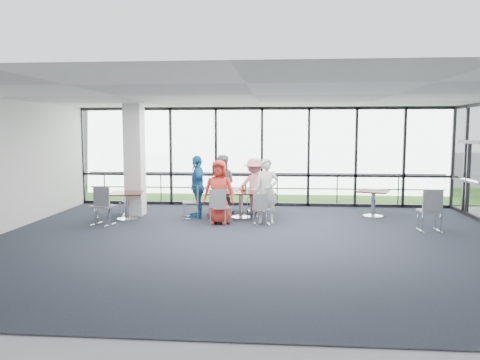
# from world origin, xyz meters

# --- Properties ---
(floor) EXTENTS (12.00, 10.00, 0.02)m
(floor) POSITION_xyz_m (0.00, 0.00, -0.01)
(floor) COLOR #1F232F
(floor) RESTS_ON ground
(ceiling) EXTENTS (12.00, 10.00, 0.04)m
(ceiling) POSITION_xyz_m (0.00, 0.00, 3.20)
(ceiling) COLOR white
(ceiling) RESTS_ON ground
(wall_front) EXTENTS (12.00, 0.10, 3.20)m
(wall_front) POSITION_xyz_m (0.00, -5.00, 1.60)
(wall_front) COLOR silver
(wall_front) RESTS_ON ground
(curtain_wall_back) EXTENTS (12.00, 0.10, 3.20)m
(curtain_wall_back) POSITION_xyz_m (0.00, 5.00, 1.60)
(curtain_wall_back) COLOR white
(curtain_wall_back) RESTS_ON ground
(exit_door) EXTENTS (0.12, 1.60, 2.10)m
(exit_door) POSITION_xyz_m (6.00, 3.75, 1.05)
(exit_door) COLOR black
(exit_door) RESTS_ON ground
(structural_column) EXTENTS (0.50, 0.50, 3.20)m
(structural_column) POSITION_xyz_m (-3.60, 3.00, 1.60)
(structural_column) COLOR white
(structural_column) RESTS_ON ground
(apron) EXTENTS (80.00, 70.00, 0.02)m
(apron) POSITION_xyz_m (0.00, 10.00, -0.02)
(apron) COLOR slate
(apron) RESTS_ON ground
(grass_strip) EXTENTS (80.00, 5.00, 0.01)m
(grass_strip) POSITION_xyz_m (0.00, 8.00, 0.01)
(grass_strip) COLOR #2A5E1B
(grass_strip) RESTS_ON ground
(hangar_main) EXTENTS (24.00, 10.00, 6.00)m
(hangar_main) POSITION_xyz_m (4.00, 32.00, 3.00)
(hangar_main) COLOR #B8BABF
(hangar_main) RESTS_ON ground
(hangar_aux) EXTENTS (10.00, 6.00, 4.00)m
(hangar_aux) POSITION_xyz_m (-18.00, 28.00, 2.00)
(hangar_aux) COLOR #B8BABF
(hangar_aux) RESTS_ON ground
(guard_rail) EXTENTS (12.00, 0.06, 0.06)m
(guard_rail) POSITION_xyz_m (0.00, 5.60, 0.50)
(guard_rail) COLOR #2D2D33
(guard_rail) RESTS_ON ground
(main_table) EXTENTS (1.98, 1.24, 0.75)m
(main_table) POSITION_xyz_m (-0.51, 2.79, 0.62)
(main_table) COLOR #32180D
(main_table) RESTS_ON ground
(side_table_left) EXTENTS (1.02, 1.02, 0.75)m
(side_table_left) POSITION_xyz_m (-3.61, 2.26, 0.64)
(side_table_left) COLOR #32180D
(side_table_left) RESTS_ON ground
(side_table_right) EXTENTS (1.05, 1.05, 0.75)m
(side_table_right) POSITION_xyz_m (3.24, 3.26, 0.62)
(side_table_right) COLOR #32180D
(side_table_right) RESTS_ON ground
(diner_near_left) EXTENTS (0.85, 0.57, 1.68)m
(diner_near_left) POSITION_xyz_m (-1.01, 1.92, 0.84)
(diner_near_left) COLOR red
(diner_near_left) RESTS_ON ground
(diner_near_right) EXTENTS (0.63, 0.46, 1.72)m
(diner_near_right) POSITION_xyz_m (0.23, 2.10, 0.86)
(diner_near_right) COLOR silver
(diner_near_right) RESTS_ON ground
(diner_far_left) EXTENTS (0.87, 0.57, 1.73)m
(diner_far_left) POSITION_xyz_m (-1.14, 3.54, 0.87)
(diner_far_left) COLOR slate
(diner_far_left) RESTS_ON ground
(diner_far_right) EXTENTS (1.12, 0.70, 1.63)m
(diner_far_right) POSITION_xyz_m (-0.17, 3.57, 0.82)
(diner_far_right) COLOR pink
(diner_far_right) RESTS_ON ground
(diner_end) EXTENTS (0.84, 1.15, 1.76)m
(diner_end) POSITION_xyz_m (-1.72, 2.70, 0.88)
(diner_end) COLOR #1E62A3
(diner_end) RESTS_ON ground
(chair_main_nl) EXTENTS (0.55, 0.55, 0.92)m
(chair_main_nl) POSITION_xyz_m (-0.95, 1.79, 0.46)
(chair_main_nl) COLOR gray
(chair_main_nl) RESTS_ON ground
(chair_main_nr) EXTENTS (0.48, 0.48, 0.81)m
(chair_main_nr) POSITION_xyz_m (0.12, 1.85, 0.41)
(chair_main_nr) COLOR gray
(chair_main_nr) RESTS_ON ground
(chair_main_fl) EXTENTS (0.48, 0.48, 0.91)m
(chair_main_fl) POSITION_xyz_m (-1.14, 3.67, 0.46)
(chair_main_fl) COLOR gray
(chair_main_fl) RESTS_ON ground
(chair_main_fr) EXTENTS (0.57, 0.57, 0.99)m
(chair_main_fr) POSITION_xyz_m (-0.13, 3.84, 0.49)
(chair_main_fr) COLOR gray
(chair_main_fr) RESTS_ON ground
(chair_main_end) EXTENTS (0.49, 0.49, 0.91)m
(chair_main_end) POSITION_xyz_m (-1.89, 2.59, 0.45)
(chair_main_end) COLOR gray
(chair_main_end) RESTS_ON ground
(chair_spare_la) EXTENTS (0.61, 0.61, 1.01)m
(chair_spare_la) POSITION_xyz_m (-3.98, 1.44, 0.50)
(chair_spare_la) COLOR gray
(chair_spare_la) RESTS_ON ground
(chair_spare_lb) EXTENTS (0.48, 0.48, 0.81)m
(chair_spare_lb) POSITION_xyz_m (-3.76, 2.93, 0.40)
(chair_spare_lb) COLOR gray
(chair_spare_lb) RESTS_ON ground
(chair_spare_r) EXTENTS (0.51, 0.51, 1.01)m
(chair_spare_r) POSITION_xyz_m (4.20, 1.38, 0.50)
(chair_spare_r) COLOR gray
(chair_spare_r) RESTS_ON ground
(plate_nl) EXTENTS (0.24, 0.24, 0.01)m
(plate_nl) POSITION_xyz_m (-1.02, 2.36, 0.76)
(plate_nl) COLOR white
(plate_nl) RESTS_ON main_table
(plate_nr) EXTENTS (0.27, 0.27, 0.01)m
(plate_nr) POSITION_xyz_m (0.06, 2.53, 0.76)
(plate_nr) COLOR white
(plate_nr) RESTS_ON main_table
(plate_fl) EXTENTS (0.28, 0.28, 0.01)m
(plate_fl) POSITION_xyz_m (-1.04, 3.02, 0.76)
(plate_fl) COLOR white
(plate_fl) RESTS_ON main_table
(plate_fr) EXTENTS (0.26, 0.26, 0.01)m
(plate_fr) POSITION_xyz_m (-0.11, 3.21, 0.76)
(plate_fr) COLOR white
(plate_fr) RESTS_ON main_table
(plate_end) EXTENTS (0.27, 0.27, 0.01)m
(plate_end) POSITION_xyz_m (-1.27, 2.70, 0.76)
(plate_end) COLOR white
(plate_end) RESTS_ON main_table
(tumbler_a) EXTENTS (0.07, 0.07, 0.13)m
(tumbler_a) POSITION_xyz_m (-0.72, 2.48, 0.82)
(tumbler_a) COLOR white
(tumbler_a) RESTS_ON main_table
(tumbler_b) EXTENTS (0.07, 0.07, 0.13)m
(tumbler_b) POSITION_xyz_m (-0.26, 2.64, 0.82)
(tumbler_b) COLOR white
(tumbler_b) RESTS_ON main_table
(tumbler_c) EXTENTS (0.06, 0.06, 0.13)m
(tumbler_c) POSITION_xyz_m (-0.50, 3.07, 0.81)
(tumbler_c) COLOR white
(tumbler_c) RESTS_ON main_table
(tumbler_d) EXTENTS (0.08, 0.08, 0.15)m
(tumbler_d) POSITION_xyz_m (-1.12, 2.54, 0.83)
(tumbler_d) COLOR white
(tumbler_d) RESTS_ON main_table
(menu_a) EXTENTS (0.32, 0.27, 0.00)m
(menu_a) POSITION_xyz_m (-0.57, 2.30, 0.75)
(menu_a) COLOR silver
(menu_a) RESTS_ON main_table
(menu_b) EXTENTS (0.34, 0.32, 0.00)m
(menu_b) POSITION_xyz_m (0.30, 2.65, 0.75)
(menu_b) COLOR silver
(menu_b) RESTS_ON main_table
(menu_c) EXTENTS (0.35, 0.35, 0.00)m
(menu_c) POSITION_xyz_m (-0.37, 3.20, 0.75)
(menu_c) COLOR silver
(menu_c) RESTS_ON main_table
(condiment_caddy) EXTENTS (0.10, 0.07, 0.04)m
(condiment_caddy) POSITION_xyz_m (-0.45, 2.88, 0.77)
(condiment_caddy) COLOR black
(condiment_caddy) RESTS_ON main_table
(ketchup_bottle) EXTENTS (0.06, 0.06, 0.18)m
(ketchup_bottle) POSITION_xyz_m (-0.46, 2.87, 0.84)
(ketchup_bottle) COLOR #A7290F
(ketchup_bottle) RESTS_ON main_table
(green_bottle) EXTENTS (0.05, 0.05, 0.20)m
(green_bottle) POSITION_xyz_m (-0.38, 2.86, 0.85)
(green_bottle) COLOR #15702E
(green_bottle) RESTS_ON main_table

